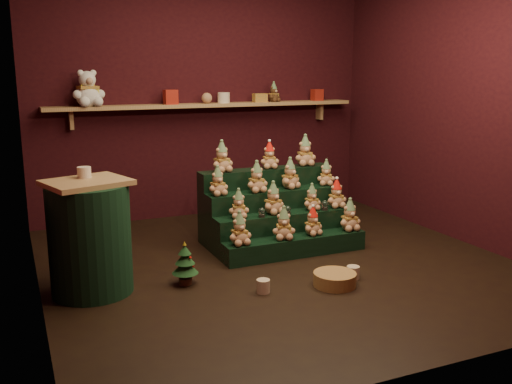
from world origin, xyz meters
name	(u,v)px	position (x,y,z in m)	size (l,w,h in m)	color
ground	(279,264)	(0.00, 0.00, 0.00)	(4.00, 4.00, 0.00)	black
back_wall	(203,96)	(0.00, 2.05, 1.40)	(4.00, 0.10, 2.80)	black
front_wall	(453,129)	(0.00, -2.05, 1.40)	(4.00, 0.10, 2.80)	black
left_wall	(18,113)	(-2.05, 0.00, 1.40)	(0.10, 4.00, 2.80)	black
right_wall	(468,101)	(2.05, 0.00, 1.40)	(0.10, 4.00, 2.80)	black
back_shelf	(208,106)	(0.00, 1.87, 1.29)	(3.60, 0.26, 0.24)	tan
riser_tier_front	(295,246)	(0.24, 0.15, 0.09)	(1.40, 0.22, 0.18)	black
riser_tier_midfront	(285,231)	(0.24, 0.37, 0.18)	(1.40, 0.22, 0.36)	black
riser_tier_midback	(275,216)	(0.24, 0.59, 0.27)	(1.40, 0.22, 0.54)	black
riser_tier_back	(266,203)	(0.24, 0.81, 0.36)	(1.40, 0.22, 0.72)	black
teddy_0	(239,229)	(-0.32, 0.14, 0.33)	(0.21, 0.19, 0.29)	tan
teddy_1	(284,223)	(0.11, 0.13, 0.33)	(0.21, 0.19, 0.30)	tan
teddy_2	(313,221)	(0.42, 0.15, 0.31)	(0.19, 0.17, 0.27)	tan
teddy_3	(350,215)	(0.82, 0.14, 0.33)	(0.22, 0.20, 0.30)	tan
teddy_4	(239,204)	(-0.23, 0.37, 0.49)	(0.19, 0.17, 0.26)	tan
teddy_5	(273,198)	(0.12, 0.38, 0.51)	(0.22, 0.19, 0.30)	tan
teddy_6	(312,197)	(0.53, 0.37, 0.49)	(0.18, 0.16, 0.25)	tan
teddy_7	(336,193)	(0.80, 0.36, 0.50)	(0.20, 0.18, 0.28)	tan
teddy_8	(218,181)	(-0.36, 0.59, 0.68)	(0.19, 0.18, 0.27)	tan
teddy_9	(257,177)	(0.04, 0.57, 0.69)	(0.21, 0.19, 0.29)	tan
teddy_10	(290,173)	(0.41, 0.60, 0.69)	(0.21, 0.19, 0.30)	tan
teddy_11	(326,173)	(0.82, 0.60, 0.67)	(0.18, 0.16, 0.26)	tan
teddy_12	(222,157)	(-0.24, 0.79, 0.87)	(0.21, 0.19, 0.30)	tan
teddy_13	(269,155)	(0.27, 0.80, 0.85)	(0.19, 0.17, 0.27)	tan
teddy_14	(305,151)	(0.69, 0.81, 0.88)	(0.22, 0.20, 0.31)	tan
snow_globe_a	(262,212)	(-0.03, 0.31, 0.40)	(0.07, 0.07, 0.09)	black
snow_globe_b	(288,210)	(0.24, 0.31, 0.40)	(0.06, 0.06, 0.08)	black
snow_globe_c	(325,205)	(0.64, 0.31, 0.41)	(0.07, 0.07, 0.09)	black
side_table	(90,238)	(-1.62, -0.01, 0.44)	(0.70, 0.64, 0.89)	tan
table_ornament	(84,172)	(-1.62, 0.09, 0.93)	(0.10, 0.10, 0.08)	beige
mini_christmas_tree	(185,264)	(-0.91, -0.14, 0.18)	(0.21, 0.21, 0.36)	#402516
mug_left	(263,286)	(-0.40, -0.56, 0.05)	(0.11, 0.11, 0.11)	#CAB395
mug_right	(353,272)	(0.40, -0.58, 0.05)	(0.11, 0.11, 0.11)	#CAB395
wicker_basket	(335,279)	(0.18, -0.65, 0.05)	(0.35, 0.35, 0.11)	olive
white_bear	(87,84)	(-1.32, 1.84, 1.56)	(0.34, 0.30, 0.47)	white
brown_bear	(274,92)	(0.81, 1.84, 1.43)	(0.16, 0.15, 0.23)	#482E18
gift_tin_red_a	(171,97)	(-0.44, 1.85, 1.40)	(0.14, 0.14, 0.16)	#B2291B
gift_tin_cream	(224,98)	(0.18, 1.85, 1.38)	(0.14, 0.14, 0.12)	beige
gift_tin_red_b	(317,95)	(1.41, 1.85, 1.39)	(0.12, 0.12, 0.14)	#B2291B
shelf_plush_ball	(207,98)	(-0.02, 1.85, 1.38)	(0.12, 0.12, 0.12)	tan
scarf_gift_box	(260,98)	(0.64, 1.85, 1.37)	(0.16, 0.10, 0.10)	orange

